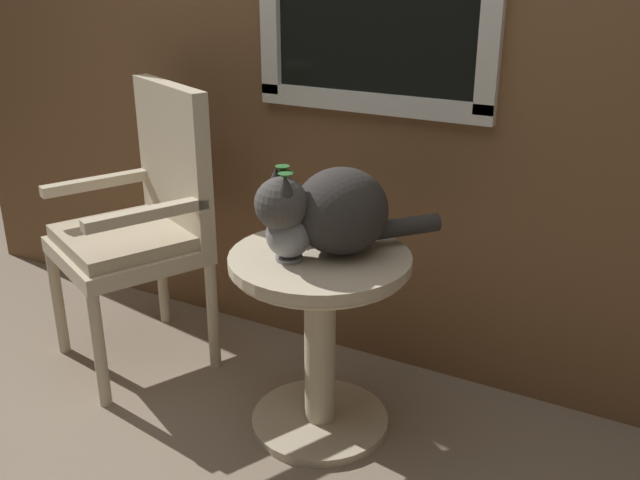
# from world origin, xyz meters

# --- Properties ---
(ground_plane) EXTENTS (6.00, 6.00, 0.00)m
(ground_plane) POSITION_xyz_m (0.00, 0.00, 0.00)
(ground_plane) COLOR gray
(back_wall) EXTENTS (4.00, 0.07, 2.60)m
(back_wall) POSITION_xyz_m (0.00, 0.68, 1.30)
(back_wall) COLOR brown
(back_wall) RESTS_ON ground_plane
(wicker_side_table) EXTENTS (0.58, 0.58, 0.63)m
(wicker_side_table) POSITION_xyz_m (0.20, 0.16, 0.42)
(wicker_side_table) COLOR beige
(wicker_side_table) RESTS_ON ground_plane
(wicker_chair) EXTENTS (0.66, 0.66, 1.07)m
(wicker_chair) POSITION_xyz_m (-0.61, 0.26, 0.58)
(wicker_chair) COLOR beige
(wicker_chair) RESTS_ON ground_plane
(cat) EXTENTS (0.45, 0.51, 0.28)m
(cat) POSITION_xyz_m (0.23, 0.19, 0.77)
(cat) COLOR #33302D
(cat) RESTS_ON wicker_side_table
(pewter_vase_with_ivy) EXTENTS (0.14, 0.14, 0.29)m
(pewter_vase_with_ivy) POSITION_xyz_m (0.13, 0.08, 0.73)
(pewter_vase_with_ivy) COLOR gray
(pewter_vase_with_ivy) RESTS_ON wicker_side_table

